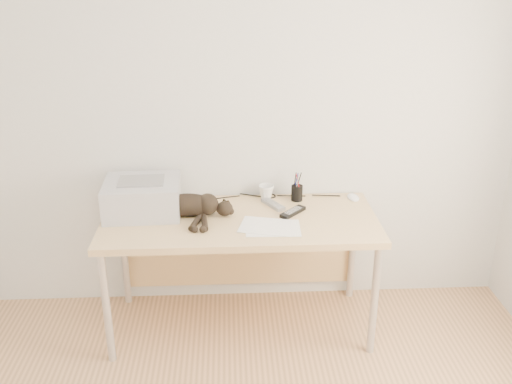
{
  "coord_description": "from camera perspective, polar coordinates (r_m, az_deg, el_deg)",
  "views": [
    {
      "loc": [
        -0.06,
        -1.61,
        2.15
      ],
      "look_at": [
        0.09,
        1.34,
        0.92
      ],
      "focal_mm": 40.0,
      "sensor_mm": 36.0,
      "label": 1
    }
  ],
  "objects": [
    {
      "name": "cat",
      "position": [
        3.35,
        -7.12,
        -1.44
      ],
      "size": [
        0.63,
        0.3,
        0.14
      ],
      "rotation": [
        0.0,
        0.0,
        -0.05
      ],
      "color": "black",
      "rests_on": "desk"
    },
    {
      "name": "mug",
      "position": [
        3.56,
        1.03,
        -0.02
      ],
      "size": [
        0.13,
        0.13,
        0.09
      ],
      "primitive_type": "imported",
      "rotation": [
        0.0,
        0.0,
        1.02
      ],
      "color": "white",
      "rests_on": "desk"
    },
    {
      "name": "papers",
      "position": [
        3.21,
        1.43,
        -3.53
      ],
      "size": [
        0.36,
        0.28,
        0.01
      ],
      "color": "white",
      "rests_on": "desk"
    },
    {
      "name": "desk",
      "position": [
        3.45,
        -1.63,
        -4.04
      ],
      "size": [
        1.6,
        0.7,
        0.74
      ],
      "color": "#DFB783",
      "rests_on": "floor"
    },
    {
      "name": "pen_cup",
      "position": [
        3.55,
        4.11,
        -0.07
      ],
      "size": [
        0.07,
        0.07,
        0.18
      ],
      "color": "black",
      "rests_on": "desk"
    },
    {
      "name": "mouse",
      "position": [
        3.63,
        9.7,
        -0.35
      ],
      "size": [
        0.08,
        0.13,
        0.04
      ],
      "primitive_type": "ellipsoid",
      "rotation": [
        0.0,
        0.0,
        0.14
      ],
      "color": "white",
      "rests_on": "desk"
    },
    {
      "name": "wall_back",
      "position": [
        3.47,
        -1.87,
        8.31
      ],
      "size": [
        3.5,
        0.0,
        3.5
      ],
      "primitive_type": "plane",
      "rotation": [
        1.57,
        0.0,
        0.0
      ],
      "color": "silver",
      "rests_on": "floor"
    },
    {
      "name": "cable_tangle",
      "position": [
        3.6,
        -1.74,
        -0.47
      ],
      "size": [
        1.36,
        0.07,
        0.01
      ],
      "primitive_type": null,
      "color": "black",
      "rests_on": "desk"
    },
    {
      "name": "printer",
      "position": [
        3.42,
        -11.28,
        -0.48
      ],
      "size": [
        0.45,
        0.39,
        0.21
      ],
      "color": "#AFAFB4",
      "rests_on": "desk"
    },
    {
      "name": "remote_grey",
      "position": [
        3.48,
        1.71,
        -1.25
      ],
      "size": [
        0.14,
        0.19,
        0.02
      ],
      "primitive_type": "cube",
      "rotation": [
        0.0,
        0.0,
        0.52
      ],
      "color": "gray",
      "rests_on": "desk"
    },
    {
      "name": "remote_black",
      "position": [
        3.38,
        3.7,
        -2.02
      ],
      "size": [
        0.17,
        0.18,
        0.02
      ],
      "primitive_type": "cube",
      "rotation": [
        0.0,
        0.0,
        -0.75
      ],
      "color": "black",
      "rests_on": "desk"
    }
  ]
}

